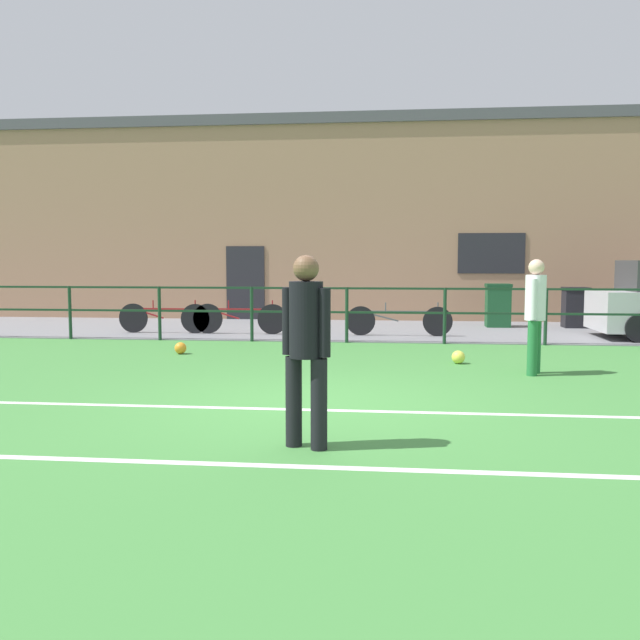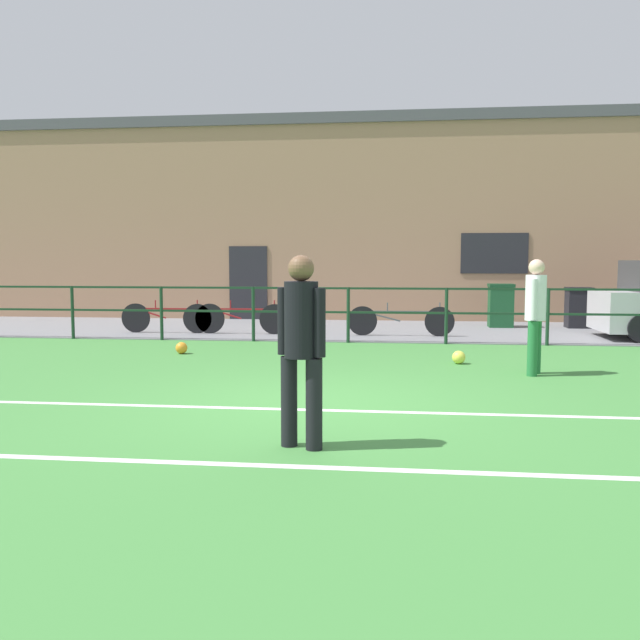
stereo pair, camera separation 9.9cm
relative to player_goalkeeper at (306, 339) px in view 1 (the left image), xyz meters
name	(u,v)px [view 1 (the left image)]	position (x,y,z in m)	size (l,w,h in m)	color
ground	(313,406)	(-0.15, 1.83, -1.02)	(60.00, 44.00, 0.04)	#42843D
field_line_touchline	(310,410)	(-0.15, 1.53, -0.99)	(36.00, 0.11, 0.00)	white
field_line_hash	(280,466)	(-0.15, -0.57, -0.99)	(36.00, 0.11, 0.00)	white
pavement_strip	(353,330)	(-0.15, 10.33, -0.99)	(48.00, 5.00, 0.02)	slate
perimeter_fence	(347,307)	(-0.15, 7.83, -0.25)	(36.07, 0.07, 1.15)	#193823
clubhouse_facade	(361,220)	(-0.15, 14.02, 1.90)	(28.00, 2.56, 5.77)	#A37A5B
player_goalkeeper	(306,339)	(0.00, 0.00, 0.00)	(0.46, 0.31, 1.75)	black
player_striker	(535,309)	(2.89, 4.26, -0.02)	(0.30, 0.44, 1.72)	#237038
soccer_ball_match	(458,357)	(1.88, 5.19, -0.89)	(0.22, 0.22, 0.22)	#E5E04C
soccer_ball_spare	(180,348)	(-3.05, 5.82, -0.89)	(0.21, 0.21, 0.21)	orange
bicycle_parked_0	(399,320)	(0.94, 9.03, -0.63)	(2.37, 0.04, 0.75)	black
bicycle_parked_1	(164,318)	(-4.47, 9.03, -0.62)	(2.16, 0.04, 0.77)	black
bicycle_parked_2	(240,318)	(-2.68, 9.03, -0.62)	(2.20, 0.04, 0.78)	black
trash_bin_0	(498,305)	(3.45, 11.30, -0.43)	(0.62, 0.53, 1.09)	#194C28
trash_bin_1	(575,307)	(5.36, 11.35, -0.47)	(0.61, 0.52, 1.01)	black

